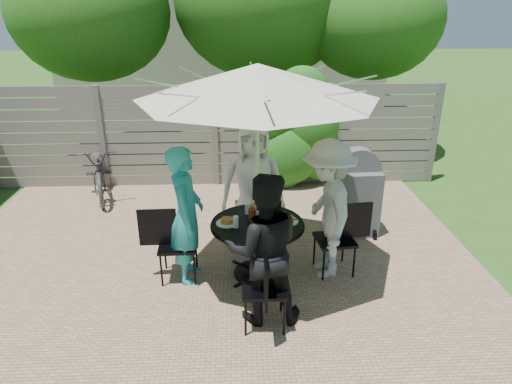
{
  "coord_description": "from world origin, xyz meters",
  "views": [
    {
      "loc": [
        0.37,
        -4.94,
        3.12
      ],
      "look_at": [
        0.6,
        0.11,
        1.03
      ],
      "focal_mm": 32.0,
      "sensor_mm": 36.0,
      "label": 1
    }
  ],
  "objects_px": {
    "chair_back": "(252,219)",
    "bbq_grill": "(355,196)",
    "plate_back": "(255,208)",
    "glass_back": "(247,208)",
    "chair_front": "(264,303)",
    "umbrella": "(258,82)",
    "plate_right": "(288,220)",
    "plate_front": "(260,235)",
    "person_left": "(186,216)",
    "bicycle": "(100,170)",
    "person_right": "(327,210)",
    "patio_table": "(257,239)",
    "plate_left": "(227,222)",
    "person_back": "(253,185)",
    "chair_right": "(335,252)",
    "glass_right": "(278,213)",
    "coffee_cup": "(264,210)",
    "person_front": "(263,250)",
    "chair_left": "(178,258)",
    "syrup_jug": "(252,215)",
    "glass_left": "(236,222)"
  },
  "relations": [
    {
      "from": "chair_left",
      "to": "person_front",
      "type": "distance_m",
      "value": 1.38
    },
    {
      "from": "syrup_jug",
      "to": "person_left",
      "type": "bearing_deg",
      "value": -174.86
    },
    {
      "from": "chair_front",
      "to": "plate_front",
      "type": "distance_m",
      "value": 0.76
    },
    {
      "from": "patio_table",
      "to": "person_back",
      "type": "xyz_separation_m",
      "value": [
        -0.02,
        0.83,
        0.37
      ]
    },
    {
      "from": "umbrella",
      "to": "glass_left",
      "type": "height_order",
      "value": "umbrella"
    },
    {
      "from": "plate_left",
      "to": "bicycle",
      "type": "bearing_deg",
      "value": 129.69
    },
    {
      "from": "glass_right",
      "to": "bicycle",
      "type": "relative_size",
      "value": 0.08
    },
    {
      "from": "person_left",
      "to": "bicycle",
      "type": "distance_m",
      "value": 3.26
    },
    {
      "from": "plate_back",
      "to": "bbq_grill",
      "type": "bearing_deg",
      "value": 25.98
    },
    {
      "from": "chair_right",
      "to": "bbq_grill",
      "type": "distance_m",
      "value": 1.19
    },
    {
      "from": "person_left",
      "to": "plate_right",
      "type": "height_order",
      "value": "person_left"
    },
    {
      "from": "plate_back",
      "to": "glass_right",
      "type": "bearing_deg",
      "value": -43.07
    },
    {
      "from": "person_back",
      "to": "syrup_jug",
      "type": "bearing_deg",
      "value": -94.4
    },
    {
      "from": "chair_back",
      "to": "plate_back",
      "type": "distance_m",
      "value": 0.76
    },
    {
      "from": "plate_back",
      "to": "plate_front",
      "type": "relative_size",
      "value": 1.0
    },
    {
      "from": "chair_back",
      "to": "bbq_grill",
      "type": "height_order",
      "value": "bbq_grill"
    },
    {
      "from": "glass_back",
      "to": "glass_right",
      "type": "relative_size",
      "value": 1.0
    },
    {
      "from": "umbrella",
      "to": "plate_front",
      "type": "xyz_separation_m",
      "value": [
        0.01,
        -0.36,
        -1.62
      ]
    },
    {
      "from": "person_back",
      "to": "plate_back",
      "type": "distance_m",
      "value": 0.49
    },
    {
      "from": "chair_right",
      "to": "glass_right",
      "type": "relative_size",
      "value": 6.6
    },
    {
      "from": "person_front",
      "to": "person_right",
      "type": "relative_size",
      "value": 0.96
    },
    {
      "from": "patio_table",
      "to": "person_right",
      "type": "height_order",
      "value": "person_right"
    },
    {
      "from": "umbrella",
      "to": "person_right",
      "type": "distance_m",
      "value": 1.72
    },
    {
      "from": "chair_back",
      "to": "glass_right",
      "type": "relative_size",
      "value": 7.05
    },
    {
      "from": "plate_right",
      "to": "coffee_cup",
      "type": "relative_size",
      "value": 2.17
    },
    {
      "from": "chair_left",
      "to": "chair_right",
      "type": "bearing_deg",
      "value": 0.08
    },
    {
      "from": "chair_back",
      "to": "person_back",
      "type": "bearing_deg",
      "value": 0.21
    },
    {
      "from": "person_left",
      "to": "plate_back",
      "type": "xyz_separation_m",
      "value": [
        0.82,
        0.38,
        -0.09
      ]
    },
    {
      "from": "chair_back",
      "to": "person_left",
      "type": "xyz_separation_m",
      "value": [
        -0.81,
        -0.99,
        0.54
      ]
    },
    {
      "from": "chair_front",
      "to": "glass_back",
      "type": "relative_size",
      "value": 6.66
    },
    {
      "from": "plate_right",
      "to": "chair_back",
      "type": "bearing_deg",
      "value": 111.85
    },
    {
      "from": "bicycle",
      "to": "plate_front",
      "type": "bearing_deg",
      "value": -65.36
    },
    {
      "from": "plate_back",
      "to": "glass_back",
      "type": "distance_m",
      "value": 0.15
    },
    {
      "from": "plate_back",
      "to": "bicycle",
      "type": "xyz_separation_m",
      "value": [
        -2.59,
        2.33,
        -0.28
      ]
    },
    {
      "from": "bbq_grill",
      "to": "coffee_cup",
      "type": "bearing_deg",
      "value": -151.37
    },
    {
      "from": "person_right",
      "to": "plate_back",
      "type": "xyz_separation_m",
      "value": [
        -0.84,
        0.34,
        -0.11
      ]
    },
    {
      "from": "glass_back",
      "to": "glass_right",
      "type": "distance_m",
      "value": 0.4
    },
    {
      "from": "plate_left",
      "to": "plate_front",
      "type": "bearing_deg",
      "value": -43.58
    },
    {
      "from": "person_front",
      "to": "person_back",
      "type": "bearing_deg",
      "value": -90.0
    },
    {
      "from": "plate_back",
      "to": "plate_right",
      "type": "height_order",
      "value": "same"
    },
    {
      "from": "coffee_cup",
      "to": "chair_front",
      "type": "bearing_deg",
      "value": -93.43
    },
    {
      "from": "bicycle",
      "to": "bbq_grill",
      "type": "bearing_deg",
      "value": -37.72
    },
    {
      "from": "person_front",
      "to": "bbq_grill",
      "type": "height_order",
      "value": "person_front"
    },
    {
      "from": "glass_back",
      "to": "bbq_grill",
      "type": "distance_m",
      "value": 1.77
    },
    {
      "from": "person_back",
      "to": "person_front",
      "type": "height_order",
      "value": "person_back"
    },
    {
      "from": "person_front",
      "to": "glass_left",
      "type": "bearing_deg",
      "value": -70.3
    },
    {
      "from": "plate_right",
      "to": "glass_left",
      "type": "distance_m",
      "value": 0.63
    },
    {
      "from": "plate_front",
      "to": "patio_table",
      "type": "bearing_deg",
      "value": 91.42
    },
    {
      "from": "umbrella",
      "to": "plate_right",
      "type": "distance_m",
      "value": 1.66
    },
    {
      "from": "chair_front",
      "to": "plate_back",
      "type": "relative_size",
      "value": 3.59
    }
  ]
}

